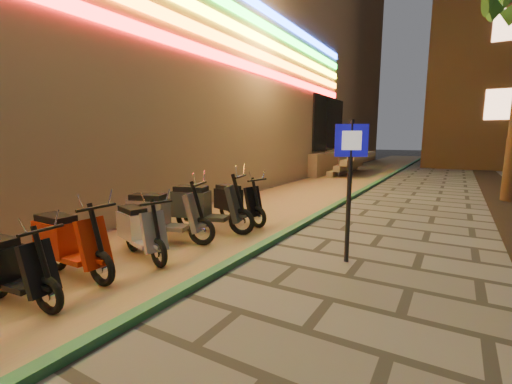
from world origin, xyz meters
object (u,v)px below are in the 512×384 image
Objects in this scene: pedestrian_sign at (350,172)px; scooter_10 at (235,202)px; scooter_5 at (9,268)px; scooter_8 at (161,216)px; scooter_7 at (139,230)px; scooter_6 at (67,242)px; scooter_9 at (203,207)px.

pedestrian_sign reaches higher than scooter_10.
pedestrian_sign reaches higher than scooter_5.
scooter_8 is (-0.22, 2.75, 0.08)m from scooter_5.
scooter_7 is at bearing -89.49° from scooter_8.
pedestrian_sign is 3.67m from scooter_7.
scooter_8 reaches higher than scooter_6.
scooter_9 is (-3.19, 0.23, -0.93)m from pedestrian_sign.
pedestrian_sign reaches higher than scooter_7.
scooter_6 is 1.01× the size of scooter_10.
scooter_7 is 2.84m from scooter_10.
pedestrian_sign is 1.41× the size of scooter_6.
scooter_6 is 0.89× the size of scooter_9.
scooter_8 is (-3.41, -0.77, -0.96)m from pedestrian_sign.
scooter_5 is 0.81× the size of scooter_9.
scooter_9 is (0.23, 1.00, 0.03)m from scooter_8.
scooter_7 is at bearing -103.66° from scooter_9.
scooter_6 is (-0.23, 0.88, 0.05)m from scooter_5.
scooter_6 is at bearing -107.23° from scooter_8.
scooter_9 is (0.23, 2.87, 0.06)m from scooter_6.
pedestrian_sign is at bearing -18.27° from scooter_9.
scooter_6 is 1.13m from scooter_7.
pedestrian_sign is 1.26× the size of scooter_9.
scooter_6 is at bearing -108.79° from scooter_9.
pedestrian_sign is at bearing -8.27° from scooter_10.
scooter_8 is 2.10m from scooter_10.
scooter_10 is at bearing 85.34° from scooter_6.
scooter_5 is at bearing -104.23° from scooter_9.
scooter_6 is at bearing -164.95° from pedestrian_sign.
scooter_8 is at bearing 125.19° from scooter_7.
scooter_9 is 1.13× the size of scooter_10.
scooter_10 is at bearing 82.48° from scooter_5.
scooter_8 is (0.01, 1.87, 0.03)m from scooter_6.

